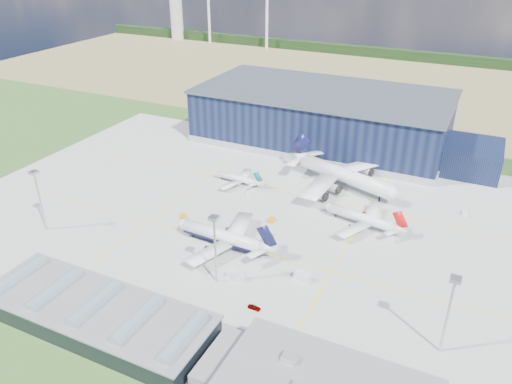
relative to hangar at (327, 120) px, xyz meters
name	(u,v)px	position (x,y,z in m)	size (l,w,h in m)	color
ground	(234,228)	(-2.81, -94.80, -11.62)	(600.00, 600.00, 0.00)	#33521E
apron	(246,215)	(-2.81, -84.80, -11.59)	(220.00, 160.00, 0.08)	#A8A8A3
farmland	(379,82)	(-2.81, 125.20, -11.62)	(600.00, 220.00, 0.01)	#92774E
treeline	(402,55)	(-2.81, 205.20, -7.62)	(600.00, 8.00, 8.00)	black
horizon_dressing	(201,5)	(-194.11, 199.58, 22.58)	(440.20, 18.00, 70.00)	white
hangar	(327,120)	(0.00, 0.00, 0.00)	(145.00, 62.00, 26.10)	black
glass_concourse	(106,317)	(-9.26, -154.80, -7.93)	(78.00, 23.00, 8.60)	black
light_mast_west	(38,191)	(-62.81, -124.80, 3.82)	(2.60, 2.60, 23.00)	#B3B6BA
light_mast_center	(215,239)	(7.19, -124.80, 3.82)	(2.60, 2.60, 23.00)	#B3B6BA
light_mast_east	(450,303)	(72.19, -124.80, 3.82)	(2.60, 2.60, 23.00)	#B3B6BA
airliner_navy	(222,230)	(-0.85, -106.80, -5.34)	(38.51, 37.67, 12.56)	white
airliner_red	(362,213)	(37.84, -73.61, -6.37)	(32.16, 31.46, 10.49)	white
airliner_widebody	(345,168)	(23.39, -47.07, -2.63)	(55.14, 53.94, 17.98)	white
airliner_regional	(236,175)	(-18.62, -62.60, -7.78)	(23.55, 23.04, 7.68)	white
gse_tug_a	(183,217)	(-22.93, -97.10, -10.92)	(2.04, 3.34, 1.39)	orange
gse_tug_b	(271,220)	(7.54, -85.20, -10.94)	(2.08, 3.13, 1.36)	orange
gse_van_a	(236,276)	(11.65, -120.89, -10.45)	(2.34, 5.37, 2.34)	silver
gse_cart_a	(465,213)	(71.09, -48.47, -11.01)	(1.86, 2.79, 1.21)	silver
gse_van_b	(375,214)	(41.01, -64.75, -10.58)	(2.07, 4.51, 2.07)	silver
gse_tug_c	(297,163)	(-2.96, -32.80, -10.97)	(1.84, 2.94, 1.29)	orange
gse_cart_b	(247,194)	(-9.43, -70.62, -11.02)	(1.85, 2.77, 1.20)	silver
gse_van_c	(303,276)	(30.28, -112.47, -10.40)	(2.44, 5.09, 2.44)	silver
car_a	(254,307)	(22.91, -131.01, -10.97)	(1.52, 3.78, 1.29)	#99999E
car_b	(334,358)	(48.87, -139.37, -10.99)	(1.33, 3.82, 1.26)	#99999E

